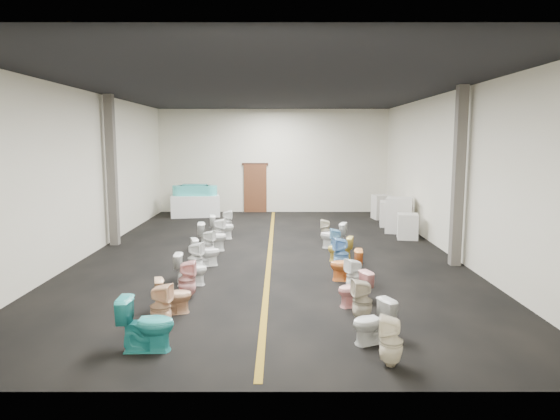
% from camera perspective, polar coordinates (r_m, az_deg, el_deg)
% --- Properties ---
extents(floor, '(16.00, 16.00, 0.00)m').
position_cam_1_polar(floor, '(14.29, -1.16, -4.79)').
color(floor, black).
rests_on(floor, ground).
extents(ceiling, '(16.00, 16.00, 0.00)m').
position_cam_1_polar(ceiling, '(14.00, -1.22, 13.47)').
color(ceiling, black).
rests_on(ceiling, ground).
extents(wall_back, '(10.00, 0.00, 10.00)m').
position_cam_1_polar(wall_back, '(21.96, -0.76, 5.62)').
color(wall_back, beige).
rests_on(wall_back, ground).
extents(wall_front, '(10.00, 0.00, 10.00)m').
position_cam_1_polar(wall_front, '(6.01, -2.74, -0.77)').
color(wall_front, beige).
rests_on(wall_front, ground).
extents(wall_left, '(0.00, 16.00, 16.00)m').
position_cam_1_polar(wall_left, '(14.93, -20.80, 3.97)').
color(wall_left, beige).
rests_on(wall_left, ground).
extents(wall_right, '(0.00, 16.00, 16.00)m').
position_cam_1_polar(wall_right, '(14.74, 18.69, 4.03)').
color(wall_right, beige).
rests_on(wall_right, ground).
extents(aisle_stripe, '(0.12, 15.60, 0.01)m').
position_cam_1_polar(aisle_stripe, '(14.29, -1.16, -4.78)').
color(aisle_stripe, '#836013').
rests_on(aisle_stripe, floor).
extents(back_door, '(1.00, 0.10, 2.10)m').
position_cam_1_polar(back_door, '(22.01, -2.84, 2.48)').
color(back_door, '#562D19').
rests_on(back_door, floor).
extents(door_frame, '(1.15, 0.08, 0.10)m').
position_cam_1_polar(door_frame, '(21.94, -2.86, 5.27)').
color(door_frame, '#331C11').
rests_on(door_frame, back_door).
extents(column_left, '(0.25, 0.25, 4.50)m').
position_cam_1_polar(column_left, '(15.79, -18.67, 4.26)').
color(column_left, '#59544C').
rests_on(column_left, floor).
extents(column_right, '(0.25, 0.25, 4.50)m').
position_cam_1_polar(column_right, '(13.24, 19.72, 3.57)').
color(column_right, '#59544C').
rests_on(column_right, floor).
extents(display_table, '(2.14, 1.36, 0.88)m').
position_cam_1_polar(display_table, '(21.08, -9.67, 0.47)').
color(display_table, white).
rests_on(display_table, floor).
extents(bathtub, '(1.86, 0.67, 0.55)m').
position_cam_1_polar(bathtub, '(21.01, -9.71, 2.17)').
color(bathtub, '#46CBC7').
rests_on(bathtub, display_table).
extents(appliance_crate_a, '(0.74, 0.74, 0.82)m').
position_cam_1_polar(appliance_crate_a, '(16.57, 14.37, -1.83)').
color(appliance_crate_a, silver).
rests_on(appliance_crate_a, floor).
extents(appliance_crate_b, '(1.09, 1.09, 1.20)m').
position_cam_1_polar(appliance_crate_b, '(17.65, 13.46, -0.57)').
color(appliance_crate_b, silver).
rests_on(appliance_crate_b, floor).
extents(appliance_crate_c, '(0.94, 0.94, 0.92)m').
position_cam_1_polar(appliance_crate_c, '(18.86, 12.59, -0.43)').
color(appliance_crate_c, silver).
rests_on(appliance_crate_c, floor).
extents(appliance_crate_d, '(0.78, 0.78, 0.97)m').
position_cam_1_polar(appliance_crate_d, '(20.53, 11.55, 0.34)').
color(appliance_crate_d, beige).
rests_on(appliance_crate_d, floor).
extents(toilet_left_0, '(0.83, 0.49, 0.84)m').
position_cam_1_polar(toilet_left_0, '(7.96, -14.99, -12.45)').
color(toilet_left_0, teal).
rests_on(toilet_left_0, floor).
extents(toilet_left_1, '(0.40, 0.39, 0.78)m').
position_cam_1_polar(toilet_left_1, '(8.76, -13.46, -10.70)').
color(toilet_left_1, beige).
rests_on(toilet_left_1, floor).
extents(toilet_left_2, '(0.73, 0.52, 0.67)m').
position_cam_1_polar(toilet_left_2, '(9.49, -12.09, -9.54)').
color(toilet_left_2, '#E3AB7F').
rests_on(toilet_left_2, floor).
extents(toilet_left_3, '(0.39, 0.38, 0.78)m').
position_cam_1_polar(toilet_left_3, '(10.25, -10.57, -7.84)').
color(toilet_left_3, '#EDA8A6').
rests_on(toilet_left_3, floor).
extents(toilet_left_4, '(0.72, 0.43, 0.71)m').
position_cam_1_polar(toilet_left_4, '(11.19, -10.15, -6.66)').
color(toilet_left_4, white).
rests_on(toilet_left_4, floor).
extents(toilet_left_5, '(0.43, 0.43, 0.78)m').
position_cam_1_polar(toilet_left_5, '(11.97, -9.64, -5.50)').
color(toilet_left_5, white).
rests_on(toilet_left_5, floor).
extents(toilet_left_6, '(0.80, 0.60, 0.72)m').
position_cam_1_polar(toilet_left_6, '(12.79, -8.50, -4.75)').
color(toilet_left_6, white).
rests_on(toilet_left_6, floor).
extents(toilet_left_7, '(0.41, 0.40, 0.74)m').
position_cam_1_polar(toilet_left_7, '(13.68, -8.22, -3.86)').
color(toilet_left_7, white).
rests_on(toilet_left_7, floor).
extents(toilet_left_8, '(0.85, 0.53, 0.82)m').
position_cam_1_polar(toilet_left_8, '(14.48, -7.74, -3.03)').
color(toilet_left_8, white).
rests_on(toilet_left_8, floor).
extents(toilet_left_9, '(0.40, 0.40, 0.80)m').
position_cam_1_polar(toilet_left_9, '(15.28, -7.01, -2.48)').
color(toilet_left_9, white).
rests_on(toilet_left_9, floor).
extents(toilet_left_10, '(0.82, 0.55, 0.78)m').
position_cam_1_polar(toilet_left_10, '(16.17, -6.67, -1.93)').
color(toilet_left_10, white).
rests_on(toilet_left_10, floor).
extents(toilet_left_11, '(0.39, 0.38, 0.80)m').
position_cam_1_polar(toilet_left_11, '(17.04, -6.10, -1.37)').
color(toilet_left_11, white).
rests_on(toilet_left_11, floor).
extents(toilet_right_0, '(0.40, 0.40, 0.73)m').
position_cam_1_polar(toilet_right_0, '(7.40, 12.58, -14.45)').
color(toilet_right_0, '#F3E6C8').
rests_on(toilet_right_0, floor).
extents(toilet_right_1, '(0.77, 0.63, 0.69)m').
position_cam_1_polar(toilet_right_1, '(8.12, 10.55, -12.47)').
color(toilet_right_1, silver).
rests_on(toilet_right_1, floor).
extents(toilet_right_2, '(0.39, 0.38, 0.77)m').
position_cam_1_polar(toilet_right_2, '(8.96, 9.38, -10.21)').
color(toilet_right_2, beige).
rests_on(toilet_right_2, floor).
extents(toilet_right_3, '(0.75, 0.58, 0.67)m').
position_cam_1_polar(toilet_right_3, '(9.75, 8.50, -8.95)').
color(toilet_right_3, '#F8A6A4').
rests_on(toilet_right_3, floor).
extents(toilet_right_4, '(0.43, 0.43, 0.73)m').
position_cam_1_polar(toilet_right_4, '(10.55, 8.47, -7.47)').
color(toilet_right_4, white).
rests_on(toilet_right_4, floor).
extents(toilet_right_5, '(0.75, 0.47, 0.73)m').
position_cam_1_polar(toilet_right_5, '(11.44, 7.57, -6.24)').
color(toilet_right_5, orange).
rests_on(toilet_right_5, floor).
extents(toilet_right_6, '(0.42, 0.41, 0.82)m').
position_cam_1_polar(toilet_right_6, '(12.27, 7.00, -5.03)').
color(toilet_right_6, '#6DA7E0').
rests_on(toilet_right_6, floor).
extents(toilet_right_7, '(0.72, 0.51, 0.67)m').
position_cam_1_polar(toilet_right_7, '(13.20, 6.89, -4.44)').
color(toilet_right_7, '#EECC54').
rests_on(toilet_right_7, floor).
extents(toilet_right_8, '(0.35, 0.34, 0.74)m').
position_cam_1_polar(toilet_right_8, '(13.94, 6.44, -3.62)').
color(toilet_right_8, '#74B1DA').
rests_on(toilet_right_8, floor).
extents(toilet_right_9, '(0.86, 0.66, 0.78)m').
position_cam_1_polar(toilet_right_9, '(14.75, 6.10, -2.89)').
color(toilet_right_9, white).
rests_on(toilet_right_9, floor).
extents(toilet_right_10, '(0.38, 0.37, 0.71)m').
position_cam_1_polar(toilet_right_10, '(15.66, 5.28, -2.37)').
color(toilet_right_10, beige).
rests_on(toilet_right_10, floor).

